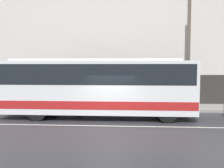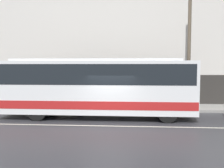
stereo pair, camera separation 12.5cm
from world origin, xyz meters
The scene contains 7 objects.
ground_plane centered at (0.00, 0.00, 0.00)m, with size 60.00×60.00×0.00m, color #333338.
sidewalk centered at (0.00, 5.37, 0.08)m, with size 60.00×2.75×0.17m.
building_facade centered at (0.00, 6.89, 4.51)m, with size 60.00×0.35×9.35m.
lane_stripe centered at (0.00, 0.00, 0.00)m, with size 54.00×0.14×0.01m.
transit_bus centered at (-0.92, 2.03, 1.92)m, with size 11.09×2.52×3.41m.
utility_pole_near centered at (4.93, 4.76, 4.18)m, with size 0.23×0.23×8.03m.
pedestrian_waiting centered at (-2.49, 4.99, 0.99)m, with size 0.36×0.36×1.76m.
Camera 2 is at (1.03, -12.27, 3.00)m, focal length 40.00 mm.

